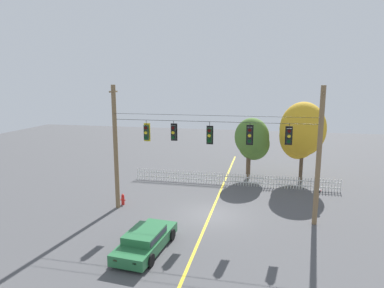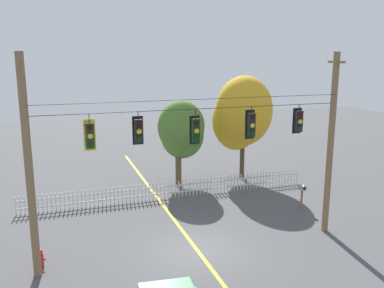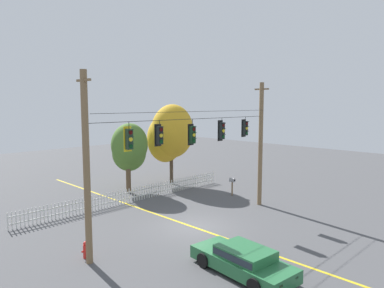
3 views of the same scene
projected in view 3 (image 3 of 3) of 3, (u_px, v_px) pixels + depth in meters
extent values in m
plane|color=#4C4C4F|center=(193.00, 227.00, 20.25)|extent=(80.00, 80.00, 0.00)
cube|color=gold|center=(193.00, 227.00, 20.25)|extent=(0.16, 36.00, 0.01)
cylinder|color=brown|center=(87.00, 169.00, 15.23)|extent=(0.30, 0.30, 8.43)
cylinder|color=brown|center=(261.00, 145.00, 24.32)|extent=(0.30, 0.30, 8.43)
cube|color=brown|center=(84.00, 80.00, 14.80)|extent=(0.10, 1.10, 0.10)
cube|color=brown|center=(262.00, 89.00, 23.89)|extent=(0.10, 1.10, 0.10)
cylinder|color=black|center=(194.00, 119.00, 19.55)|extent=(12.80, 0.02, 0.02)
cylinder|color=black|center=(197.00, 111.00, 19.33)|extent=(12.80, 0.02, 0.02)
cylinder|color=black|center=(129.00, 125.00, 16.58)|extent=(0.03, 0.03, 0.34)
cube|color=yellow|center=(128.00, 139.00, 16.75)|extent=(0.43, 0.02, 1.20)
cube|color=#1E3323|center=(129.00, 139.00, 16.65)|extent=(0.30, 0.24, 0.97)
cylinder|color=#410706|center=(131.00, 132.00, 16.52)|extent=(0.20, 0.03, 0.20)
cube|color=#1E3323|center=(131.00, 130.00, 16.48)|extent=(0.22, 0.12, 0.06)
cylinder|color=yellow|center=(131.00, 139.00, 16.56)|extent=(0.20, 0.03, 0.20)
cube|color=#1E3323|center=(131.00, 137.00, 16.51)|extent=(0.22, 0.12, 0.06)
cylinder|color=#073513|center=(131.00, 146.00, 16.60)|extent=(0.20, 0.03, 0.20)
cube|color=#1E3323|center=(131.00, 144.00, 16.55)|extent=(0.22, 0.12, 0.06)
cylinder|color=black|center=(159.00, 123.00, 17.87)|extent=(0.03, 0.03, 0.30)
cube|color=black|center=(158.00, 135.00, 18.03)|extent=(0.43, 0.02, 1.13)
cube|color=black|center=(160.00, 135.00, 17.93)|extent=(0.30, 0.24, 0.91)
cylinder|color=#410706|center=(161.00, 129.00, 17.80)|extent=(0.20, 0.03, 0.20)
cube|color=black|center=(162.00, 127.00, 17.76)|extent=(0.22, 0.12, 0.06)
cylinder|color=yellow|center=(161.00, 135.00, 17.84)|extent=(0.20, 0.03, 0.20)
cube|color=black|center=(162.00, 133.00, 17.79)|extent=(0.22, 0.12, 0.06)
cylinder|color=#073513|center=(161.00, 142.00, 17.87)|extent=(0.20, 0.03, 0.20)
cube|color=black|center=(162.00, 139.00, 17.83)|extent=(0.22, 0.12, 0.06)
cylinder|color=black|center=(192.00, 123.00, 19.51)|extent=(0.03, 0.03, 0.39)
cube|color=black|center=(191.00, 135.00, 19.68)|extent=(0.43, 0.02, 1.19)
cube|color=black|center=(192.00, 135.00, 19.59)|extent=(0.30, 0.24, 0.96)
cylinder|color=#410706|center=(194.00, 129.00, 19.46)|extent=(0.20, 0.03, 0.20)
cube|color=black|center=(195.00, 127.00, 19.41)|extent=(0.22, 0.12, 0.06)
cylinder|color=yellow|center=(194.00, 135.00, 19.49)|extent=(0.20, 0.03, 0.20)
cube|color=black|center=(195.00, 133.00, 19.45)|extent=(0.22, 0.12, 0.06)
cylinder|color=#073513|center=(194.00, 141.00, 19.53)|extent=(0.20, 0.03, 0.20)
cube|color=black|center=(195.00, 139.00, 19.48)|extent=(0.22, 0.12, 0.06)
cylinder|color=black|center=(222.00, 120.00, 21.25)|extent=(0.03, 0.03, 0.27)
cube|color=black|center=(220.00, 131.00, 21.41)|extent=(0.43, 0.02, 1.26)
cube|color=black|center=(222.00, 131.00, 21.32)|extent=(0.30, 0.24, 1.02)
cylinder|color=#410706|center=(224.00, 125.00, 21.19)|extent=(0.20, 0.03, 0.20)
cube|color=black|center=(224.00, 123.00, 21.14)|extent=(0.22, 0.12, 0.06)
cylinder|color=yellow|center=(224.00, 131.00, 21.22)|extent=(0.20, 0.03, 0.20)
cube|color=black|center=(224.00, 129.00, 21.18)|extent=(0.22, 0.12, 0.06)
cylinder|color=#073513|center=(223.00, 136.00, 21.26)|extent=(0.20, 0.03, 0.20)
cube|color=black|center=(224.00, 135.00, 21.22)|extent=(0.22, 0.12, 0.06)
cylinder|color=black|center=(245.00, 119.00, 22.87)|extent=(0.03, 0.03, 0.28)
cube|color=black|center=(244.00, 128.00, 23.03)|extent=(0.43, 0.02, 1.14)
cube|color=black|center=(245.00, 128.00, 22.94)|extent=(0.30, 0.24, 0.92)
cylinder|color=#410706|center=(247.00, 124.00, 22.81)|extent=(0.20, 0.03, 0.20)
cube|color=black|center=(248.00, 122.00, 22.76)|extent=(0.22, 0.12, 0.06)
cylinder|color=yellow|center=(247.00, 128.00, 22.84)|extent=(0.20, 0.03, 0.20)
cube|color=black|center=(247.00, 127.00, 22.80)|extent=(0.22, 0.12, 0.06)
cylinder|color=#073513|center=(247.00, 133.00, 22.88)|extent=(0.20, 0.03, 0.20)
cube|color=black|center=(247.00, 131.00, 22.83)|extent=(0.22, 0.12, 0.06)
cube|color=silver|center=(7.00, 222.00, 19.62)|extent=(0.06, 0.04, 1.01)
cube|color=silver|center=(12.00, 221.00, 19.78)|extent=(0.06, 0.04, 1.01)
cube|color=silver|center=(16.00, 220.00, 19.93)|extent=(0.06, 0.04, 1.01)
cube|color=silver|center=(20.00, 219.00, 20.09)|extent=(0.06, 0.04, 1.01)
cube|color=silver|center=(24.00, 218.00, 20.25)|extent=(0.06, 0.04, 1.01)
cube|color=silver|center=(28.00, 217.00, 20.41)|extent=(0.06, 0.04, 1.01)
cube|color=silver|center=(32.00, 216.00, 20.56)|extent=(0.06, 0.04, 1.01)
cube|color=silver|center=(36.00, 216.00, 20.72)|extent=(0.06, 0.04, 1.01)
cube|color=silver|center=(40.00, 215.00, 20.88)|extent=(0.06, 0.04, 1.01)
cube|color=silver|center=(44.00, 214.00, 21.03)|extent=(0.06, 0.04, 1.01)
cube|color=silver|center=(48.00, 213.00, 21.19)|extent=(0.06, 0.04, 1.01)
cube|color=silver|center=(52.00, 212.00, 21.35)|extent=(0.06, 0.04, 1.01)
cube|color=silver|center=(55.00, 211.00, 21.50)|extent=(0.06, 0.04, 1.01)
cube|color=silver|center=(59.00, 211.00, 21.66)|extent=(0.06, 0.04, 1.01)
cube|color=silver|center=(62.00, 210.00, 21.82)|extent=(0.06, 0.04, 1.01)
cube|color=silver|center=(66.00, 209.00, 21.97)|extent=(0.06, 0.04, 1.01)
cube|color=silver|center=(69.00, 208.00, 22.13)|extent=(0.06, 0.04, 1.01)
cube|color=silver|center=(73.00, 208.00, 22.29)|extent=(0.06, 0.04, 1.01)
cube|color=silver|center=(76.00, 207.00, 22.45)|extent=(0.06, 0.04, 1.01)
cube|color=silver|center=(79.00, 206.00, 22.60)|extent=(0.06, 0.04, 1.01)
cube|color=silver|center=(83.00, 206.00, 22.76)|extent=(0.06, 0.04, 1.01)
cube|color=silver|center=(86.00, 205.00, 22.92)|extent=(0.06, 0.04, 1.01)
cube|color=silver|center=(89.00, 204.00, 23.07)|extent=(0.06, 0.04, 1.01)
cube|color=silver|center=(92.00, 203.00, 23.23)|extent=(0.06, 0.04, 1.01)
cube|color=silver|center=(95.00, 203.00, 23.39)|extent=(0.06, 0.04, 1.01)
cube|color=silver|center=(98.00, 202.00, 23.54)|extent=(0.06, 0.04, 1.01)
cube|color=silver|center=(101.00, 202.00, 23.70)|extent=(0.06, 0.04, 1.01)
cube|color=silver|center=(104.00, 201.00, 23.86)|extent=(0.06, 0.04, 1.01)
cube|color=silver|center=(107.00, 200.00, 24.01)|extent=(0.06, 0.04, 1.01)
cube|color=silver|center=(110.00, 200.00, 24.17)|extent=(0.06, 0.04, 1.01)
cube|color=silver|center=(113.00, 199.00, 24.33)|extent=(0.06, 0.04, 1.01)
cube|color=silver|center=(116.00, 198.00, 24.49)|extent=(0.06, 0.04, 1.01)
cube|color=silver|center=(118.00, 198.00, 24.64)|extent=(0.06, 0.04, 1.01)
cube|color=silver|center=(121.00, 197.00, 24.80)|extent=(0.06, 0.04, 1.01)
cube|color=silver|center=(124.00, 197.00, 24.96)|extent=(0.06, 0.04, 1.01)
cube|color=silver|center=(127.00, 196.00, 25.11)|extent=(0.06, 0.04, 1.01)
cube|color=silver|center=(129.00, 195.00, 25.27)|extent=(0.06, 0.04, 1.01)
cube|color=silver|center=(132.00, 195.00, 25.43)|extent=(0.06, 0.04, 1.01)
cube|color=silver|center=(134.00, 194.00, 25.58)|extent=(0.06, 0.04, 1.01)
cube|color=silver|center=(137.00, 194.00, 25.74)|extent=(0.06, 0.04, 1.01)
cube|color=silver|center=(139.00, 193.00, 25.90)|extent=(0.06, 0.04, 1.01)
cube|color=silver|center=(142.00, 193.00, 26.05)|extent=(0.06, 0.04, 1.01)
cube|color=silver|center=(144.00, 192.00, 26.21)|extent=(0.06, 0.04, 1.01)
cube|color=silver|center=(147.00, 192.00, 26.37)|extent=(0.06, 0.04, 1.01)
cube|color=silver|center=(149.00, 191.00, 26.53)|extent=(0.06, 0.04, 1.01)
cube|color=silver|center=(152.00, 191.00, 26.68)|extent=(0.06, 0.04, 1.01)
cube|color=silver|center=(154.00, 190.00, 26.84)|extent=(0.06, 0.04, 1.01)
cube|color=silver|center=(156.00, 190.00, 27.00)|extent=(0.06, 0.04, 1.01)
cube|color=silver|center=(159.00, 189.00, 27.15)|extent=(0.06, 0.04, 1.01)
cube|color=silver|center=(161.00, 189.00, 27.31)|extent=(0.06, 0.04, 1.01)
cube|color=silver|center=(163.00, 188.00, 27.47)|extent=(0.06, 0.04, 1.01)
cube|color=silver|center=(165.00, 188.00, 27.62)|extent=(0.06, 0.04, 1.01)
cube|color=silver|center=(167.00, 187.00, 27.78)|extent=(0.06, 0.04, 1.01)
cube|color=silver|center=(170.00, 187.00, 27.94)|extent=(0.06, 0.04, 1.01)
cube|color=silver|center=(172.00, 186.00, 28.09)|extent=(0.06, 0.04, 1.01)
cube|color=silver|center=(174.00, 186.00, 28.25)|extent=(0.06, 0.04, 1.01)
cube|color=silver|center=(176.00, 185.00, 28.41)|extent=(0.06, 0.04, 1.01)
cube|color=silver|center=(178.00, 185.00, 28.57)|extent=(0.06, 0.04, 1.01)
cube|color=silver|center=(180.00, 184.00, 28.72)|extent=(0.06, 0.04, 1.01)
cube|color=silver|center=(182.00, 184.00, 28.88)|extent=(0.06, 0.04, 1.01)
cube|color=silver|center=(184.00, 184.00, 29.04)|extent=(0.06, 0.04, 1.01)
cube|color=silver|center=(186.00, 183.00, 29.19)|extent=(0.06, 0.04, 1.01)
cube|color=silver|center=(188.00, 183.00, 29.35)|extent=(0.06, 0.04, 1.01)
cube|color=silver|center=(190.00, 182.00, 29.51)|extent=(0.06, 0.04, 1.01)
cube|color=silver|center=(192.00, 182.00, 29.66)|extent=(0.06, 0.04, 1.01)
cube|color=silver|center=(194.00, 181.00, 29.82)|extent=(0.06, 0.04, 1.01)
cube|color=silver|center=(196.00, 181.00, 29.98)|extent=(0.06, 0.04, 1.01)
cube|color=silver|center=(197.00, 181.00, 30.13)|extent=(0.06, 0.04, 1.01)
cube|color=silver|center=(199.00, 180.00, 30.29)|extent=(0.06, 0.04, 1.01)
cube|color=silver|center=(201.00, 180.00, 30.45)|extent=(0.06, 0.04, 1.01)
cube|color=silver|center=(203.00, 179.00, 30.61)|extent=(0.06, 0.04, 1.01)
cube|color=silver|center=(205.00, 179.00, 30.76)|extent=(0.06, 0.04, 1.01)
cube|color=silver|center=(206.00, 179.00, 30.92)|extent=(0.06, 0.04, 1.01)
cube|color=silver|center=(208.00, 178.00, 31.08)|extent=(0.06, 0.04, 1.01)
cube|color=silver|center=(210.00, 178.00, 31.23)|extent=(0.06, 0.04, 1.01)
cube|color=silver|center=(212.00, 178.00, 31.39)|extent=(0.06, 0.04, 1.01)
cube|color=silver|center=(213.00, 177.00, 31.55)|extent=(0.06, 0.04, 1.01)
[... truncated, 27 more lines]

